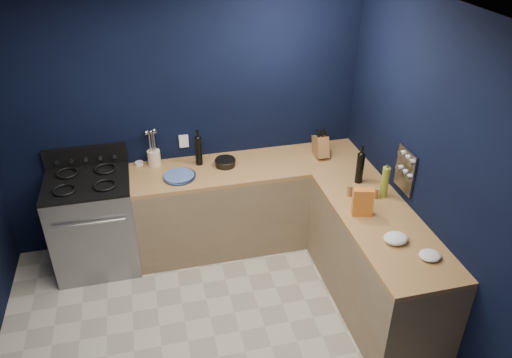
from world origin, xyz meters
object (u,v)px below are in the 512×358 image
object	(u,v)px
gas_range	(95,224)
utensil_crock	(154,158)
plate_stack	(179,177)
crouton_bag	(363,202)
knife_block	(321,146)

from	to	relation	value
gas_range	utensil_crock	size ratio (longest dim) A/B	5.96
plate_stack	crouton_bag	size ratio (longest dim) A/B	1.16
gas_range	utensil_crock	xyz separation A→B (m)	(0.63, 0.23, 0.52)
gas_range	plate_stack	size ratio (longest dim) A/B	3.26
crouton_bag	utensil_crock	bearing A→B (deg)	158.98
plate_stack	utensil_crock	bearing A→B (deg)	123.41
plate_stack	gas_range	bearing A→B (deg)	174.77
utensil_crock	knife_block	distance (m)	1.64
utensil_crock	knife_block	world-z (taller)	knife_block
plate_stack	utensil_crock	xyz separation A→B (m)	(-0.20, 0.31, 0.06)
gas_range	plate_stack	xyz separation A→B (m)	(0.83, -0.08, 0.46)
utensil_crock	knife_block	bearing A→B (deg)	-7.10
plate_stack	knife_block	xyz separation A→B (m)	(1.42, 0.11, 0.09)
gas_range	crouton_bag	xyz separation A→B (m)	(2.23, -1.01, 0.56)
gas_range	knife_block	distance (m)	2.31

